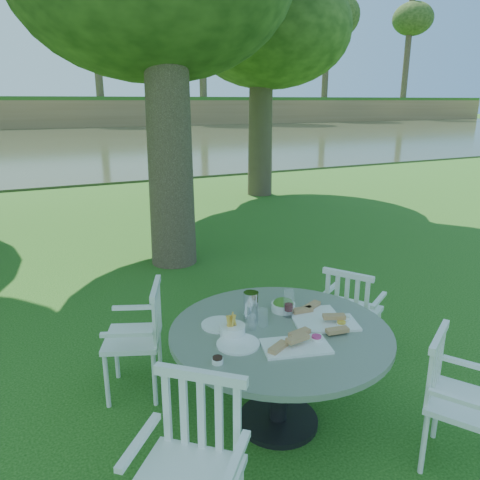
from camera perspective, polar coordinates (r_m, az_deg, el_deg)
name	(u,v)px	position (r m, az deg, el deg)	size (l,w,h in m)	color
ground	(249,326)	(4.80, 1.05, -10.38)	(140.00, 140.00, 0.00)	#14440E
table	(280,347)	(3.22, 4.89, -12.84)	(1.47, 1.47, 0.73)	black
chair_ne	(350,308)	(4.11, 13.22, -8.03)	(0.57, 0.58, 0.85)	white
chair_nw	(144,331)	(3.67, -11.65, -10.77)	(0.55, 0.56, 0.88)	white
chair_sw	(194,454)	(2.49, -5.63, -24.55)	(0.65, 0.64, 0.93)	white
chair_se	(451,390)	(3.23, 24.28, -16.38)	(0.58, 0.57, 0.85)	white
tableware	(273,321)	(3.18, 4.06, -9.83)	(1.12, 0.77, 0.21)	white
river	(53,144)	(26.98, -21.86, 10.84)	(100.00, 28.00, 0.12)	#313922
far_bank	(27,36)	(45.28, -24.51, 21.69)	(100.00, 18.00, 15.20)	olive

